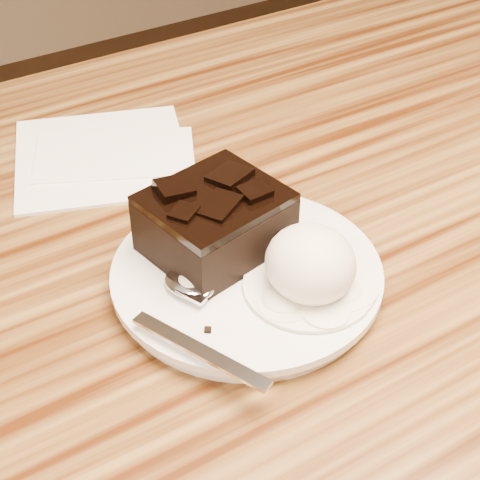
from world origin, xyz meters
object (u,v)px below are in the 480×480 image
plate (247,277)px  ice_cream_scoop (310,264)px  spoon (189,286)px  napkin (101,155)px  brownie (215,225)px

plate → ice_cream_scoop: ice_cream_scoop is taller
plate → ice_cream_scoop: bearing=-56.4°
spoon → ice_cream_scoop: bearing=-52.7°
plate → napkin: bearing=95.4°
brownie → ice_cream_scoop: ice_cream_scoop is taller
brownie → ice_cream_scoop: (0.04, -0.08, 0.00)m
spoon → napkin: (0.03, 0.23, -0.02)m
brownie → napkin: bearing=94.1°
spoon → napkin: spoon is taller
plate → brownie: brownie is taller
plate → spoon: 0.05m
plate → ice_cream_scoop: 0.06m
plate → napkin: 0.23m
plate → napkin: (-0.02, 0.23, -0.01)m
napkin → plate: bearing=-84.6°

